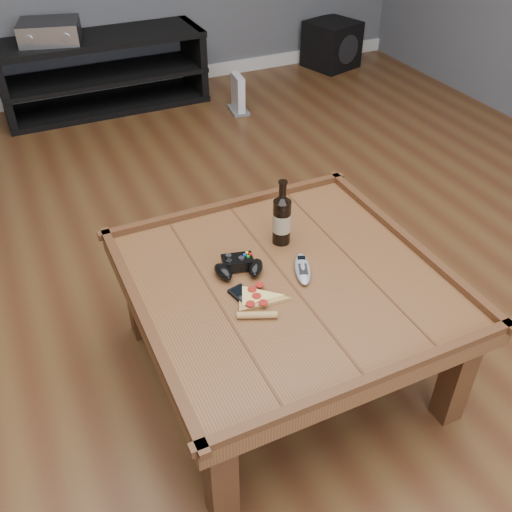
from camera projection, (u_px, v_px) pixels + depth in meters
name	position (u px, v px, depth m)	size (l,w,h in m)	color
ground	(283.00, 370.00, 2.16)	(6.00, 6.00, 0.00)	#4A2815
baseboard	(101.00, 88.00, 4.27)	(5.00, 0.02, 0.10)	silver
coffee_table	(286.00, 292.00, 1.92)	(1.03, 1.03, 0.48)	#533317
media_console	(104.00, 73.00, 3.98)	(1.40, 0.45, 0.50)	black
beer_bottle	(282.00, 218.00, 1.99)	(0.06, 0.06, 0.25)	black
game_controller	(239.00, 266.00, 1.90)	(0.18, 0.14, 0.05)	black
pizza_slice	(257.00, 300.00, 1.78)	(0.21, 0.26, 0.02)	tan
smartphone	(244.00, 296.00, 1.80)	(0.08, 0.11, 0.01)	black
remote_control	(303.00, 269.00, 1.90)	(0.11, 0.18, 0.02)	gray
av_receiver	(50.00, 31.00, 3.68)	(0.44, 0.39, 0.13)	black
subwoofer	(332.00, 44.00, 4.69)	(0.45, 0.45, 0.36)	black
game_console	(238.00, 95.00, 3.99)	(0.14, 0.22, 0.26)	slate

